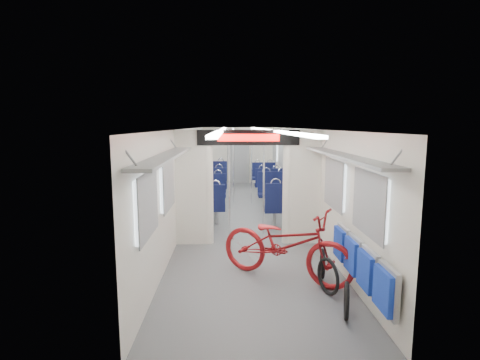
{
  "coord_description": "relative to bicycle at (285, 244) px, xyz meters",
  "views": [
    {
      "loc": [
        -0.38,
        -9.41,
        2.39
      ],
      "look_at": [
        -0.14,
        -1.38,
        1.21
      ],
      "focal_mm": 28.0,
      "sensor_mm": 36.0,
      "label": 1
    }
  ],
  "objects": [
    {
      "name": "carriage",
      "position": [
        -0.49,
        3.59,
        0.93
      ],
      "size": [
        12.0,
        12.02,
        2.31
      ],
      "color": "#515456",
      "rests_on": "ground"
    },
    {
      "name": "bicycle",
      "position": [
        0.0,
        0.0,
        0.0
      ],
      "size": [
        2.24,
        1.78,
        1.14
      ],
      "primitive_type": "imported",
      "rotation": [
        0.0,
        0.0,
        1.02
      ],
      "color": "maroon",
      "rests_on": "ground"
    },
    {
      "name": "flip_bench",
      "position": [
        0.87,
        -0.86,
        0.01
      ],
      "size": [
        0.12,
        2.13,
        0.54
      ],
      "color": "gray",
      "rests_on": "carriage"
    },
    {
      "name": "bike_hoop_a",
      "position": [
        0.58,
        -1.24,
        -0.35
      ],
      "size": [
        0.18,
        0.47,
        0.48
      ],
      "primitive_type": "torus",
      "rotation": [
        1.57,
        0.0,
        1.3
      ],
      "color": "black",
      "rests_on": "ground"
    },
    {
      "name": "bike_hoop_b",
      "position": [
        0.53,
        -0.55,
        -0.32
      ],
      "size": [
        0.21,
        0.53,
        0.54
      ],
      "primitive_type": "torus",
      "rotation": [
        1.57,
        0.0,
        1.87
      ],
      "color": "black",
      "rests_on": "ground"
    },
    {
      "name": "bike_hoop_c",
      "position": [
        0.59,
        0.02,
        -0.36
      ],
      "size": [
        0.13,
        0.47,
        0.47
      ],
      "primitive_type": "torus",
      "rotation": [
        1.57,
        0.0,
        1.4
      ],
      "color": "black",
      "rests_on": "ground"
    },
    {
      "name": "seat_bay_near_left",
      "position": [
        -1.42,
        4.16,
        -0.02
      ],
      "size": [
        0.92,
        2.11,
        1.11
      ],
      "color": "#0B1033",
      "rests_on": "ground"
    },
    {
      "name": "seat_bay_near_right",
      "position": [
        0.45,
        4.07,
        0.01
      ],
      "size": [
        0.96,
        2.32,
        1.18
      ],
      "color": "#0B1033",
      "rests_on": "ground"
    },
    {
      "name": "seat_bay_far_left",
      "position": [
        -1.42,
        7.41,
        0.0
      ],
      "size": [
        0.95,
        2.27,
        1.16
      ],
      "color": "#0B1033",
      "rests_on": "ground"
    },
    {
      "name": "seat_bay_far_right",
      "position": [
        0.45,
        7.59,
        -0.03
      ],
      "size": [
        0.91,
        2.06,
        1.09
      ],
      "color": "#0B1033",
      "rests_on": "ground"
    },
    {
      "name": "stanchion_near_left",
      "position": [
        -0.86,
        2.26,
        0.58
      ],
      "size": [
        0.04,
        0.04,
        2.3
      ],
      "primitive_type": "cylinder",
      "color": "silver",
      "rests_on": "ground"
    },
    {
      "name": "stanchion_near_right",
      "position": [
        -0.11,
        2.47,
        0.58
      ],
      "size": [
        0.04,
        0.04,
        2.3
      ],
      "primitive_type": "cylinder",
      "color": "silver",
      "rests_on": "ground"
    },
    {
      "name": "stanchion_far_left",
      "position": [
        -0.74,
        5.79,
        0.58
      ],
      "size": [
        0.04,
        0.04,
        2.3
      ],
      "primitive_type": "cylinder",
      "color": "silver",
      "rests_on": "ground"
    },
    {
      "name": "stanchion_far_right",
      "position": [
        -0.19,
        5.75,
        0.58
      ],
      "size": [
        0.04,
        0.04,
        2.3
      ],
      "primitive_type": "cylinder",
      "color": "silver",
      "rests_on": "ground"
    }
  ]
}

